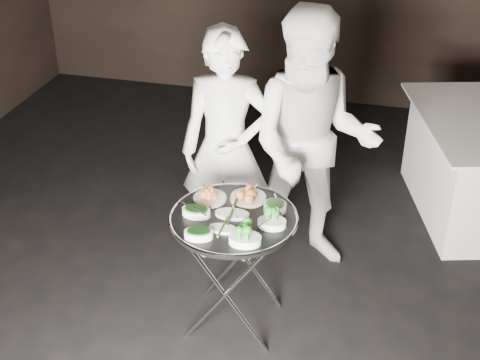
% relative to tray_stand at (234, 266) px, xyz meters
% --- Properties ---
extents(floor, '(6.00, 7.00, 0.05)m').
position_rel_tray_stand_xyz_m(floor, '(-0.05, 0.07, -0.46)').
color(floor, black).
rests_on(floor, ground).
extents(tray_stand, '(0.53, 0.45, 0.77)m').
position_rel_tray_stand_xyz_m(tray_stand, '(0.00, 0.00, 0.00)').
color(tray_stand, silver).
rests_on(tray_stand, floor).
extents(serving_tray, '(0.75, 0.75, 0.04)m').
position_rel_tray_stand_xyz_m(serving_tray, '(-0.00, 0.00, 0.35)').
color(serving_tray, black).
rests_on(serving_tray, tray_stand).
extents(potato_plate_a, '(0.20, 0.20, 0.07)m').
position_rel_tray_stand_xyz_m(potato_plate_a, '(-0.18, 0.15, 0.39)').
color(potato_plate_a, beige).
rests_on(potato_plate_a, serving_tray).
extents(potato_plate_b, '(0.21, 0.21, 0.08)m').
position_rel_tray_stand_xyz_m(potato_plate_b, '(0.04, 0.21, 0.39)').
color(potato_plate_b, beige).
rests_on(potato_plate_b, serving_tray).
extents(greens_bowl, '(0.13, 0.13, 0.08)m').
position_rel_tray_stand_xyz_m(greens_bowl, '(0.22, 0.12, 0.39)').
color(greens_bowl, white).
rests_on(greens_bowl, serving_tray).
extents(asparagus_plate_a, '(0.20, 0.12, 0.04)m').
position_rel_tray_stand_xyz_m(asparagus_plate_a, '(-0.01, 0.01, 0.37)').
color(asparagus_plate_a, white).
rests_on(asparagus_plate_a, serving_tray).
extents(asparagus_plate_b, '(0.16, 0.09, 0.03)m').
position_rel_tray_stand_xyz_m(asparagus_plate_b, '(-0.03, -0.14, 0.37)').
color(asparagus_plate_b, white).
rests_on(asparagus_plate_b, serving_tray).
extents(spinach_bowl_a, '(0.17, 0.11, 0.07)m').
position_rel_tray_stand_xyz_m(spinach_bowl_a, '(-0.21, -0.04, 0.39)').
color(spinach_bowl_a, white).
rests_on(spinach_bowl_a, serving_tray).
extents(spinach_bowl_b, '(0.18, 0.14, 0.07)m').
position_rel_tray_stand_xyz_m(spinach_bowl_b, '(-0.13, -0.24, 0.39)').
color(spinach_bowl_b, white).
rests_on(spinach_bowl_b, serving_tray).
extents(broccoli_bowl_a, '(0.17, 0.14, 0.07)m').
position_rel_tray_stand_xyz_m(broccoli_bowl_a, '(0.23, -0.04, 0.39)').
color(broccoli_bowl_a, white).
rests_on(broccoli_bowl_a, serving_tray).
extents(broccoli_bowl_b, '(0.20, 0.16, 0.07)m').
position_rel_tray_stand_xyz_m(broccoli_bowl_b, '(0.12, -0.23, 0.39)').
color(broccoli_bowl_b, white).
rests_on(broccoli_bowl_b, serving_tray).
extents(serving_utensils, '(0.58, 0.44, 0.01)m').
position_rel_tray_stand_xyz_m(serving_utensils, '(0.02, 0.07, 0.41)').
color(serving_utensils, silver).
rests_on(serving_utensils, serving_tray).
extents(waiter_left, '(0.66, 0.49, 1.66)m').
position_rel_tray_stand_xyz_m(waiter_left, '(-0.23, 0.71, 0.40)').
color(waiter_left, white).
rests_on(waiter_left, floor).
extents(waiter_right, '(0.97, 0.80, 1.82)m').
position_rel_tray_stand_xyz_m(waiter_right, '(0.33, 0.77, 0.47)').
color(waiter_right, white).
rests_on(waiter_right, floor).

